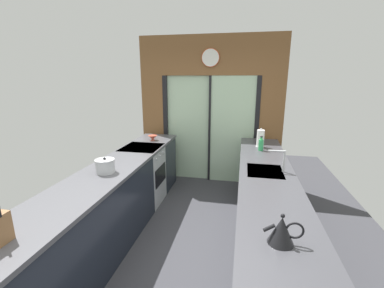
# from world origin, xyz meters

# --- Properties ---
(ground_plane) EXTENTS (5.04, 7.60, 0.02)m
(ground_plane) POSITION_xyz_m (0.00, 0.60, -0.01)
(ground_plane) COLOR #38383D
(back_wall_unit) EXTENTS (2.64, 0.12, 2.70)m
(back_wall_unit) POSITION_xyz_m (0.00, 2.40, 1.53)
(back_wall_unit) COLOR brown
(back_wall_unit) RESTS_ON ground_plane
(left_counter_run) EXTENTS (0.62, 3.80, 0.92)m
(left_counter_run) POSITION_xyz_m (-0.91, 0.13, 0.47)
(left_counter_run) COLOR #1E232D
(left_counter_run) RESTS_ON ground_plane
(right_counter_run) EXTENTS (0.62, 3.80, 0.92)m
(right_counter_run) POSITION_xyz_m (0.91, 0.30, 0.46)
(right_counter_run) COLOR #1E232D
(right_counter_run) RESTS_ON ground_plane
(sink_faucet) EXTENTS (0.19, 0.02, 0.25)m
(sink_faucet) POSITION_xyz_m (1.06, 0.55, 1.09)
(sink_faucet) COLOR #B7BABC
(sink_faucet) RESTS_ON right_counter_run
(oven_range) EXTENTS (0.60, 0.60, 0.92)m
(oven_range) POSITION_xyz_m (-0.91, 1.25, 0.46)
(oven_range) COLOR #B7BABC
(oven_range) RESTS_ON ground_plane
(mixing_bowl) EXTENTS (0.15, 0.15, 0.09)m
(mixing_bowl) POSITION_xyz_m (-0.89, 1.70, 0.97)
(mixing_bowl) COLOR #BC4C38
(mixing_bowl) RESTS_ON left_counter_run
(stock_pot) EXTENTS (0.22, 0.22, 0.18)m
(stock_pot) POSITION_xyz_m (-0.89, 0.14, 1.00)
(stock_pot) COLOR #B7BABC
(stock_pot) RESTS_ON left_counter_run
(kettle) EXTENTS (0.26, 0.17, 0.21)m
(kettle) POSITION_xyz_m (0.89, -0.81, 1.01)
(kettle) COLOR black
(kettle) RESTS_ON right_counter_run
(soap_bottle) EXTENTS (0.07, 0.07, 0.21)m
(soap_bottle) POSITION_xyz_m (0.89, 1.42, 1.01)
(soap_bottle) COLOR #339E56
(soap_bottle) RESTS_ON right_counter_run
(paper_towel_roll) EXTENTS (0.13, 0.13, 0.30)m
(paper_towel_roll) POSITION_xyz_m (0.89, 1.61, 1.05)
(paper_towel_roll) COLOR #B7BABC
(paper_towel_roll) RESTS_ON right_counter_run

